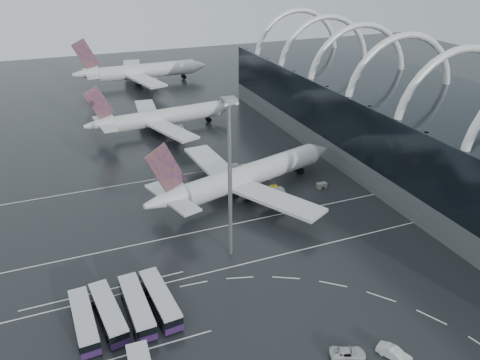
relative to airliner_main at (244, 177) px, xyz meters
name	(u,v)px	position (x,y,z in m)	size (l,w,h in m)	color
ground	(234,260)	(-11.88, -23.74, -4.62)	(420.00, 420.00, 0.00)	black
terminal	(426,131)	(49.68, -3.90, 6.25)	(42.00, 160.00, 34.90)	#575A5C
lane_marking_near	(238,265)	(-11.88, -25.74, -4.62)	(120.00, 0.25, 0.01)	silver
lane_marking_mid	(213,228)	(-11.88, -11.74, -4.62)	(120.00, 0.25, 0.01)	silver
lane_marking_far	(178,175)	(-11.88, 16.26, -4.62)	(120.00, 0.25, 0.01)	silver
bus_bay_line_south	(120,357)	(-35.88, -39.74, -4.62)	(28.00, 0.25, 0.01)	silver
bus_bay_line_north	(105,290)	(-35.88, -23.74, -4.62)	(28.00, 0.25, 0.01)	silver
airliner_main	(244,177)	(0.00, 0.00, 0.00)	(53.67, 46.44, 18.46)	silver
airliner_gate_b	(161,118)	(-8.13, 51.07, -0.26)	(50.24, 44.88, 17.43)	silver
airliner_gate_c	(140,72)	(-2.49, 113.01, 0.61)	(58.60, 54.22, 20.93)	silver
bus_row_near_a	(84,321)	(-39.98, -32.13, -2.85)	(3.65, 13.24, 3.22)	#261645
bus_row_near_b	(108,313)	(-36.23, -31.73, -2.82)	(4.60, 13.60, 3.28)	#261645
bus_row_near_c	(137,306)	(-31.80, -31.95, -2.77)	(3.73, 13.85, 3.38)	#261645
bus_row_near_d	(160,299)	(-27.91, -31.71, -2.79)	(4.25, 13.79, 3.34)	#261645
van_curve_a	(348,353)	(-5.17, -52.09, -3.90)	(2.41, 5.23, 1.45)	silver
van_curve_c	(394,354)	(0.98, -54.74, -3.79)	(1.76, 5.06, 1.67)	silver
floodlight_mast	(230,161)	(-11.64, -21.51, 14.96)	(2.39, 2.39, 31.14)	gray
gse_cart_belly_a	(273,188)	(7.58, -0.50, -4.07)	(2.05, 1.21, 1.12)	#B09717
gse_cart_belly_b	(266,177)	(8.50, 5.46, -4.01)	(2.25, 1.33, 1.23)	slate
gse_cart_belly_d	(322,185)	(19.24, -4.01, -3.96)	(2.43, 1.43, 1.32)	slate
gse_cart_belly_e	(254,173)	(6.84, 9.30, -4.06)	(2.06, 1.22, 1.12)	#B09717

